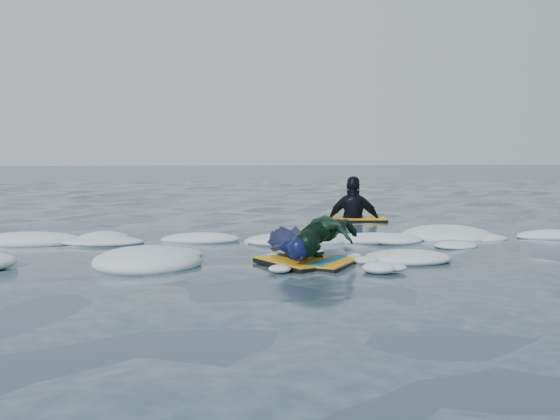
# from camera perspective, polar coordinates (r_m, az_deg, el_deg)

# --- Properties ---
(ground) EXTENTS (120.00, 120.00, 0.00)m
(ground) POSITION_cam_1_polar(r_m,az_deg,el_deg) (7.92, 2.28, -4.05)
(ground) COLOR #162A36
(ground) RESTS_ON ground
(foam_band) EXTENTS (12.00, 3.10, 0.30)m
(foam_band) POSITION_cam_1_polar(r_m,az_deg,el_deg) (8.94, 1.37, -3.05)
(foam_band) COLOR white
(foam_band) RESTS_ON ground
(prone_woman_unit) EXTENTS (0.89, 1.50, 0.36)m
(prone_woman_unit) POSITION_cam_1_polar(r_m,az_deg,el_deg) (7.62, 1.05, -2.99)
(prone_woman_unit) COLOR black
(prone_woman_unit) RESTS_ON ground
(prone_child_unit) EXTENTS (1.15, 1.46, 0.52)m
(prone_child_unit) POSITION_cam_1_polar(r_m,az_deg,el_deg) (7.57, 3.76, -2.44)
(prone_child_unit) COLOR black
(prone_child_unit) RESTS_ON ground
(waiting_rider_unit) EXTENTS (1.15, 0.71, 1.65)m
(waiting_rider_unit) POSITION_cam_1_polar(r_m,az_deg,el_deg) (12.17, 6.02, -1.11)
(waiting_rider_unit) COLOR black
(waiting_rider_unit) RESTS_ON ground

